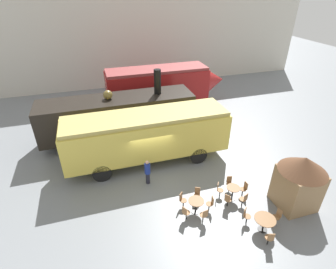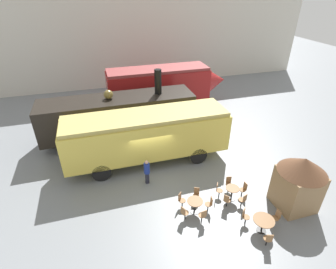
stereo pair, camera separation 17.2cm
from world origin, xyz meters
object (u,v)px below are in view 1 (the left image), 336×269
Objects in this scene: steam_locomotive at (118,114)px; visitor_person at (148,171)px; ticket_kiosk at (300,179)px; cafe_chair_0 at (197,194)px; cafe_table_far at (233,190)px; streamlined_locomotive at (166,84)px; cafe_table_mid at (265,221)px; cafe_table_near at (196,203)px; passenger_coach_vintage at (147,134)px.

visitor_person is at bearing -82.00° from steam_locomotive.
ticket_kiosk reaches higher than visitor_person.
steam_locomotive is 12.48× the size of cafe_chair_0.
steam_locomotive is 8.51m from cafe_chair_0.
cafe_chair_0 is (-1.89, 0.39, -0.06)m from cafe_table_far.
cafe_table_far is (0.04, -12.31, -1.73)m from streamlined_locomotive.
streamlined_locomotive reaches higher than visitor_person.
visitor_person is at bearing 132.41° from cafe_table_mid.
visitor_person is at bearing -112.47° from streamlined_locomotive.
ticket_kiosk reaches higher than cafe_table_near.
cafe_table_near is at bearing 142.67° from cafe_table_mid.
visitor_person is (-4.03, -9.75, -1.43)m from streamlined_locomotive.
steam_locomotive reaches higher than visitor_person.
cafe_table_near is at bearing 168.89° from ticket_kiosk.
ticket_kiosk reaches higher than cafe_table_far.
ticket_kiosk is at bearing -51.04° from steam_locomotive.
cafe_chair_0 is 3.10m from visitor_person.
visitor_person is (-4.07, 2.57, 0.29)m from cafe_table_far.
passenger_coach_vintage is 5.44m from cafe_table_near.
passenger_coach_vintage is 2.55m from visitor_person.
passenger_coach_vintage is 11.63× the size of cafe_chair_0.
cafe_table_near reaches higher than cafe_table_mid.
passenger_coach_vintage is at bearing 76.61° from visitor_person.
visitor_person is at bearing 122.48° from cafe_table_near.
ticket_kiosk is (2.47, 1.00, 1.07)m from cafe_table_mid.
streamlined_locomotive is 8.31m from passenger_coach_vintage.
cafe_table_mid is 6.59m from visitor_person.
passenger_coach_vintage is 12.67× the size of cafe_table_near.
visitor_person is (-4.44, 4.86, 0.25)m from cafe_table_mid.
cafe_chair_0 reaches higher than cafe_table_near.
cafe_table_mid is at bearing -61.08° from passenger_coach_vintage.
streamlined_locomotive is 12.42× the size of cafe_chair_0.
streamlined_locomotive is at bearing 90.17° from cafe_table_far.
streamlined_locomotive is at bearing 101.94° from ticket_kiosk.
ticket_kiosk is (4.73, -1.68, 1.16)m from cafe_chair_0.
cafe_table_mid is (3.91, -7.08, -1.40)m from passenger_coach_vintage.
passenger_coach_vintage is (1.33, -3.45, 0.08)m from steam_locomotive.
streamlined_locomotive is 10.64m from visitor_person.
cafe_table_far is at bearing 105.74° from cafe_chair_0.
streamlined_locomotive is at bearing -161.49° from cafe_chair_0.
streamlined_locomotive is 12.43m from cafe_table_far.
passenger_coach_vintage is 6.12m from cafe_table_far.
streamlined_locomotive reaches higher than ticket_kiosk.
visitor_person is 0.53× the size of ticket_kiosk.
steam_locomotive is at bearing 98.00° from visitor_person.
passenger_coach_vintage is at bearing 136.38° from ticket_kiosk.
cafe_table_far is at bearing 7.54° from cafe_table_near.
ticket_kiosk is (5.09, -1.00, 1.10)m from cafe_table_near.
streamlined_locomotive is at bearing 91.60° from cafe_table_mid.
streamlined_locomotive is 12.92m from cafe_table_near.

